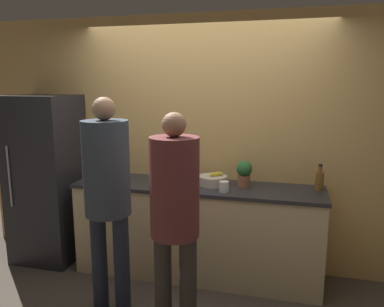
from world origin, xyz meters
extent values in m
plane|color=#4C4238|center=(0.00, 0.00, 0.00)|extent=(14.00, 14.00, 0.00)
cube|color=#E0B266|center=(0.00, 0.65, 1.30)|extent=(5.20, 0.06, 2.60)
cube|color=beige|center=(0.00, 0.35, 0.45)|extent=(2.41, 0.60, 0.90)
cube|color=#28282D|center=(0.00, 0.35, 0.92)|extent=(2.44, 0.63, 0.03)
cube|color=#232328|center=(-1.67, 0.32, 0.90)|extent=(0.67, 0.62, 1.80)
cylinder|color=#99999E|center=(-1.87, -0.01, 0.99)|extent=(0.02, 0.02, 0.63)
cylinder|color=#232838|center=(-0.65, -0.46, 0.44)|extent=(0.13, 0.13, 0.87)
cylinder|color=#232838|center=(-0.45, -0.46, 0.44)|extent=(0.13, 0.13, 0.87)
cylinder|color=#333D47|center=(-0.55, -0.46, 1.25)|extent=(0.37, 0.37, 0.76)
sphere|color=#936B4C|center=(-0.55, -0.46, 1.72)|extent=(0.18, 0.18, 0.18)
cylinder|color=#38332D|center=(-0.02, -0.64, 0.41)|extent=(0.13, 0.13, 0.83)
cylinder|color=#38332D|center=(0.17, -0.64, 0.41)|extent=(0.13, 0.13, 0.83)
cylinder|color=brown|center=(0.07, -0.64, 1.19)|extent=(0.36, 0.36, 0.72)
sphere|color=#936B4C|center=(0.07, -0.64, 1.64)|extent=(0.17, 0.17, 0.17)
cylinder|color=beige|center=(0.15, 0.38, 0.98)|extent=(0.28, 0.28, 0.09)
ellipsoid|color=yellow|center=(0.18, 0.38, 1.05)|extent=(0.15, 0.12, 0.04)
cylinder|color=#3D424C|center=(-0.36, 0.48, 1.01)|extent=(0.11, 0.11, 0.14)
cylinder|color=#99754C|center=(-0.37, 0.48, 1.09)|extent=(0.01, 0.05, 0.19)
cylinder|color=#99754C|center=(-0.35, 0.49, 1.09)|extent=(0.03, 0.04, 0.19)
cylinder|color=#99754C|center=(-0.36, 0.47, 1.09)|extent=(0.04, 0.01, 0.19)
cylinder|color=#333338|center=(-0.69, 0.16, 0.99)|extent=(0.06, 0.06, 0.11)
cylinder|color=#333338|center=(-0.69, 0.16, 1.06)|extent=(0.03, 0.03, 0.03)
cylinder|color=black|center=(-0.69, 0.16, 1.08)|extent=(0.03, 0.03, 0.01)
cylinder|color=brown|center=(1.14, 0.45, 1.02)|extent=(0.07, 0.07, 0.17)
cylinder|color=brown|center=(1.14, 0.45, 1.14)|extent=(0.03, 0.03, 0.05)
cylinder|color=black|center=(1.14, 0.45, 1.17)|extent=(0.04, 0.04, 0.02)
cylinder|color=white|center=(0.30, 0.17, 0.99)|extent=(0.09, 0.09, 0.10)
cylinder|color=#9E6042|center=(0.45, 0.39, 0.99)|extent=(0.12, 0.12, 0.11)
sphere|color=#2D6B33|center=(0.45, 0.39, 1.12)|extent=(0.15, 0.15, 0.15)
camera|label=1|loc=(0.84, -3.10, 1.92)|focal=35.00mm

